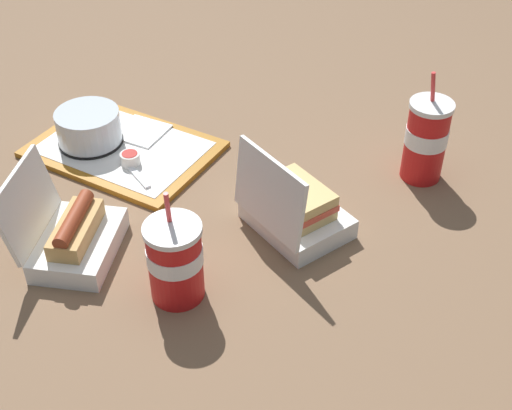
# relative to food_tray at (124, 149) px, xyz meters

# --- Properties ---
(ground_plane) EXTENTS (3.20, 3.20, 0.00)m
(ground_plane) POSITION_rel_food_tray_xyz_m (-0.34, 0.04, -0.01)
(ground_plane) COLOR brown
(food_tray) EXTENTS (0.37, 0.27, 0.01)m
(food_tray) POSITION_rel_food_tray_xyz_m (0.00, 0.00, 0.00)
(food_tray) COLOR #A56619
(food_tray) RESTS_ON ground_plane
(cake_container) EXTENTS (0.14, 0.14, 0.07)m
(cake_container) POSITION_rel_food_tray_xyz_m (0.07, 0.02, 0.04)
(cake_container) COLOR black
(cake_container) RESTS_ON food_tray
(ketchup_cup) EXTENTS (0.04, 0.04, 0.02)m
(ketchup_cup) POSITION_rel_food_tray_xyz_m (-0.05, 0.04, 0.02)
(ketchup_cup) COLOR white
(ketchup_cup) RESTS_ON food_tray
(napkin_stack) EXTENTS (0.11, 0.11, 0.00)m
(napkin_stack) POSITION_rel_food_tray_xyz_m (0.00, -0.06, 0.01)
(napkin_stack) COLOR white
(napkin_stack) RESTS_ON food_tray
(plastic_fork) EXTENTS (0.10, 0.06, 0.00)m
(plastic_fork) POSITION_rel_food_tray_xyz_m (-0.08, 0.06, 0.01)
(plastic_fork) COLOR white
(plastic_fork) RESTS_ON food_tray
(clamshell_hotdog_right) EXTENTS (0.22, 0.23, 0.16)m
(clamshell_hotdog_right) POSITION_rel_food_tray_xyz_m (-0.13, 0.29, 0.03)
(clamshell_hotdog_right) COLOR white
(clamshell_hotdog_right) RESTS_ON ground_plane
(clamshell_sandwich_front) EXTENTS (0.22, 0.20, 0.18)m
(clamshell_sandwich_front) POSITION_rel_food_tray_xyz_m (-0.43, 0.03, 0.04)
(clamshell_sandwich_front) COLOR white
(clamshell_sandwich_front) RESTS_ON ground_plane
(soda_cup_front) EXTENTS (0.09, 0.09, 0.21)m
(soda_cup_front) POSITION_rel_food_tray_xyz_m (-0.34, 0.28, 0.07)
(soda_cup_front) COLOR red
(soda_cup_front) RESTS_ON ground_plane
(soda_cup_back) EXTENTS (0.09, 0.09, 0.23)m
(soda_cup_back) POSITION_rel_food_tray_xyz_m (-0.57, -0.24, 0.08)
(soda_cup_back) COLOR red
(soda_cup_back) RESTS_ON ground_plane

